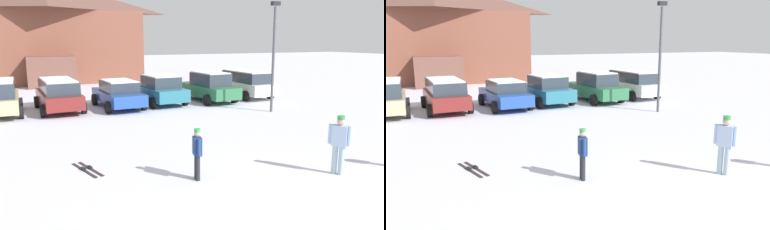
# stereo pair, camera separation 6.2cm
# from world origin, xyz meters

# --- Properties ---
(ground) EXTENTS (160.00, 160.00, 0.00)m
(ground) POSITION_xyz_m (0.00, 0.00, 0.00)
(ground) COLOR silver
(ski_lodge) EXTENTS (16.32, 10.17, 8.88)m
(ski_lodge) POSITION_xyz_m (-3.16, 30.84, 4.50)
(ski_lodge) COLOR brown
(ski_lodge) RESTS_ON ground
(parked_maroon_van) EXTENTS (2.34, 4.77, 1.68)m
(parked_maroon_van) POSITION_xyz_m (-3.69, 15.39, 0.91)
(parked_maroon_van) COLOR maroon
(parked_maroon_van) RESTS_ON ground
(parked_blue_hatchback) EXTENTS (2.34, 4.61, 1.54)m
(parked_blue_hatchback) POSITION_xyz_m (-0.65, 14.88, 0.79)
(parked_blue_hatchback) COLOR #244BA3
(parked_blue_hatchback) RESTS_ON ground
(parked_teal_hatchback) EXTENTS (2.41, 4.39, 1.69)m
(parked_teal_hatchback) POSITION_xyz_m (1.87, 15.21, 0.85)
(parked_teal_hatchback) COLOR #296F85
(parked_teal_hatchback) RESTS_ON ground
(parked_green_coupe) EXTENTS (2.39, 4.66, 1.78)m
(parked_green_coupe) POSITION_xyz_m (4.92, 14.87, 0.88)
(parked_green_coupe) COLOR #2E7146
(parked_green_coupe) RESTS_ON ground
(parked_white_suv) EXTENTS (2.12, 4.73, 1.71)m
(parked_white_suv) POSITION_xyz_m (7.83, 15.32, 0.92)
(parked_white_suv) COLOR white
(parked_white_suv) RESTS_ON ground
(skier_adult_in_blue_parka) EXTENTS (0.41, 0.55, 1.67)m
(skier_adult_in_blue_parka) POSITION_xyz_m (2.37, 2.15, 0.94)
(skier_adult_in_blue_parka) COLOR #99B6C2
(skier_adult_in_blue_parka) RESTS_ON ground
(skier_teen_in_navy_coat) EXTENTS (0.28, 0.51, 1.41)m
(skier_teen_in_navy_coat) POSITION_xyz_m (-1.38, 3.43, 0.79)
(skier_teen_in_navy_coat) COLOR #24262A
(skier_teen_in_navy_coat) RESTS_ON ground
(pair_of_skis) EXTENTS (0.69, 1.56, 0.08)m
(pair_of_skis) POSITION_xyz_m (-3.94, 5.45, 0.02)
(pair_of_skis) COLOR #2D2025
(pair_of_skis) RESTS_ON ground
(lamp_post) EXTENTS (0.44, 0.24, 5.54)m
(lamp_post) POSITION_xyz_m (6.31, 10.48, 3.12)
(lamp_post) COLOR #515459
(lamp_post) RESTS_ON ground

